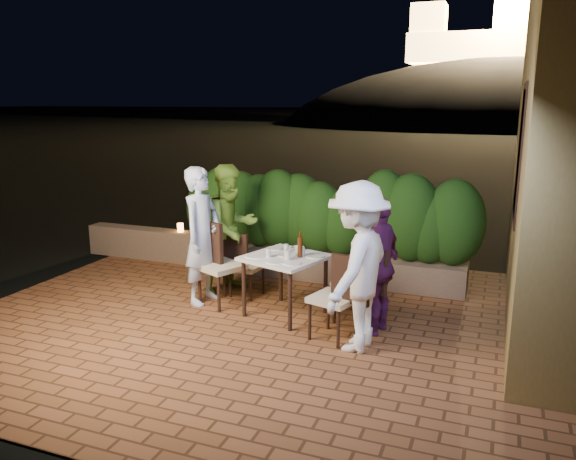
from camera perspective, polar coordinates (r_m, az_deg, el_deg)
The scene contains 31 objects.
ground at distance 6.49m, azimuth -4.83°, elevation -10.62°, with size 400.00×400.00×0.00m, color black.
terrace_floor at distance 6.93m, azimuth -3.00°, elevation -9.51°, with size 7.00×6.00×0.15m, color brown.
window_pane at distance 6.87m, azimuth 22.74°, elevation 7.18°, with size 0.08×1.00×1.40m, color black.
window_frame at distance 6.87m, azimuth 22.65°, elevation 7.19°, with size 0.06×1.15×1.55m, color black.
planter at distance 8.36m, azimuth 3.26°, elevation -3.53°, with size 4.20×0.55×0.40m, color brown.
hedge at distance 8.18m, azimuth 3.33°, elevation 1.51°, with size 4.00×0.70×1.10m, color #183B10, non-canonical shape.
parapet at distance 9.66m, azimuth -13.94°, elevation -1.33°, with size 2.20×0.30×0.50m, color brown.
hill at distance 65.67m, azimuth 20.49°, elevation 6.46°, with size 52.00×40.00×22.00m, color black.
fortress at distance 65.82m, azimuth 21.55°, elevation 19.08°, with size 26.00×8.00×8.00m, color #FFCC7A, non-canonical shape.
dining_table at distance 6.88m, azimuth -0.30°, elevation -5.66°, with size 0.86×0.86×0.75m, color white, non-canonical shape.
plate_nw at distance 6.76m, azimuth -3.34°, elevation -2.65°, with size 0.25×0.25×0.01m, color white.
plate_sw at distance 7.10m, azimuth -1.36°, elevation -1.87°, with size 0.20×0.20×0.01m, color white.
plate_ne at distance 6.46m, azimuth 0.39°, elevation -3.38°, with size 0.22×0.22×0.01m, color white.
plate_se at distance 6.75m, azimuth 2.74°, elevation -2.66°, with size 0.23×0.23×0.01m, color white.
plate_centre at distance 6.80m, azimuth -0.13°, elevation -2.54°, with size 0.23×0.23×0.01m, color white.
plate_front at distance 6.51m, azimuth -1.31°, elevation -3.26°, with size 0.21×0.21×0.01m, color white.
glass_nw at distance 6.71m, azimuth -2.02°, elevation -2.34°, with size 0.06×0.06×0.11m, color silver.
glass_sw at distance 6.94m, azimuth -0.19°, elevation -1.84°, with size 0.06×0.06×0.10m, color silver.
glass_ne at distance 6.59m, azimuth -0.05°, elevation -2.55°, with size 0.07×0.07×0.12m, color silver.
glass_se at distance 6.77m, azimuth 1.48°, elevation -2.19°, with size 0.06×0.06×0.11m, color silver.
beer_bottle at distance 6.68m, azimuth 1.23°, elevation -1.46°, with size 0.06×0.06×0.32m, color #48200C, non-canonical shape.
bowl at distance 7.04m, azimuth 0.97°, elevation -1.88°, with size 0.15×0.15×0.04m, color white.
chair_left_front at distance 7.24m, azimuth -6.82°, elevation -3.50°, with size 0.49×0.49×1.06m, color black, non-canonical shape.
chair_left_back at distance 7.55m, azimuth -4.23°, elevation -3.60°, with size 0.39×0.39×0.85m, color black, non-canonical shape.
chair_right_front at distance 6.19m, azimuth 4.65°, elevation -6.74°, with size 0.45×0.45×0.98m, color black, non-canonical shape.
chair_right_back at distance 6.61m, azimuth 7.09°, elevation -5.47°, with size 0.46×0.46×0.99m, color black, non-canonical shape.
diner_blue at distance 7.28m, azimuth -8.72°, elevation -0.57°, with size 0.65×0.42×1.78m, color #C5D9FD.
diner_green at distance 7.70m, azimuth -5.79°, elevation 0.17°, with size 0.85×0.66×1.75m, color #88C13C.
diner_white at distance 5.87m, azimuth 7.07°, elevation -3.75°, with size 1.16×0.67×1.79m, color white.
diner_purple at distance 6.36m, azimuth 9.15°, elevation -3.57°, with size 0.92×0.38×1.56m, color #612266.
parapet_lamp at distance 9.25m, azimuth -10.88°, elevation 0.23°, with size 0.10×0.10×0.14m, color orange.
Camera 1 is at (2.63, -5.34, 2.58)m, focal length 35.00 mm.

